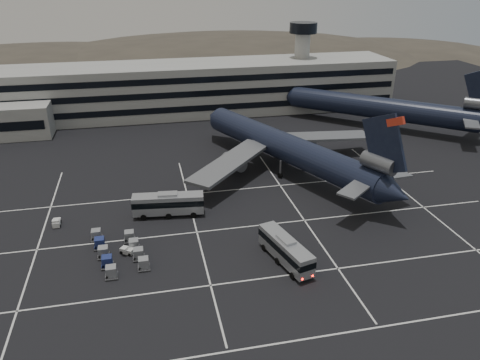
% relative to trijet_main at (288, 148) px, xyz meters
% --- Properties ---
extents(ground, '(260.00, 260.00, 0.00)m').
position_rel_trijet_main_xyz_m(ground, '(-15.32, -24.05, -5.25)').
color(ground, black).
rests_on(ground, ground).
extents(lane_markings, '(90.00, 55.62, 0.01)m').
position_rel_trijet_main_xyz_m(lane_markings, '(-14.37, -23.33, -5.24)').
color(lane_markings, silver).
rests_on(lane_markings, ground).
extents(terminal, '(125.00, 26.00, 24.00)m').
position_rel_trijet_main_xyz_m(terminal, '(-18.26, 47.09, 1.68)').
color(terminal, gray).
rests_on(terminal, ground).
extents(hills, '(352.00, 180.00, 44.00)m').
position_rel_trijet_main_xyz_m(hills, '(2.68, 145.95, -17.32)').
color(hills, '#38332B').
rests_on(hills, ground).
extents(trijet_main, '(43.54, 54.64, 18.08)m').
position_rel_trijet_main_xyz_m(trijet_main, '(0.00, 0.00, 0.00)').
color(trijet_main, black).
rests_on(trijet_main, ground).
extents(trijet_far, '(46.42, 42.85, 18.08)m').
position_rel_trijet_main_xyz_m(trijet_far, '(32.90, 22.67, 0.18)').
color(trijet_far, black).
rests_on(trijet_far, ground).
extents(bus_near, '(5.32, 11.51, 3.96)m').
position_rel_trijet_main_xyz_m(bus_near, '(-10.06, -30.89, -3.08)').
color(bus_near, '#989BA0').
rests_on(bus_near, ground).
extents(bus_far, '(12.11, 4.07, 4.19)m').
position_rel_trijet_main_xyz_m(bus_far, '(-25.22, -13.50, -2.95)').
color(bus_far, '#989BA0').
rests_on(bus_far, ground).
extents(tug_a, '(1.31, 2.12, 1.33)m').
position_rel_trijet_main_xyz_m(tug_a, '(-43.33, -13.22, -4.66)').
color(tug_a, silver).
rests_on(tug_a, ground).
extents(tug_b, '(2.28, 2.10, 1.26)m').
position_rel_trijet_main_xyz_m(tug_b, '(-32.02, -23.97, -4.69)').
color(tug_b, silver).
rests_on(tug_b, ground).
extents(uld_cluster, '(9.04, 12.75, 1.66)m').
position_rel_trijet_main_xyz_m(uld_cluster, '(-33.37, -24.22, -4.44)').
color(uld_cluster, '#2D2D30').
rests_on(uld_cluster, ground).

